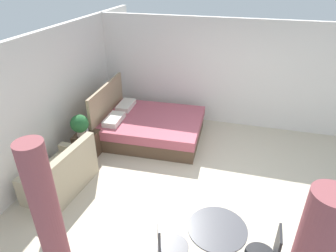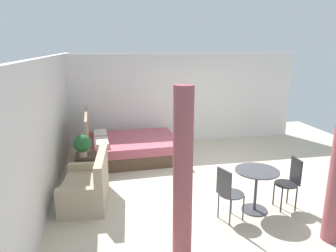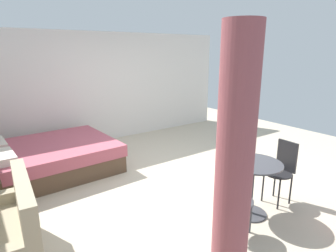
# 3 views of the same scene
# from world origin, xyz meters

# --- Properties ---
(ground_plane) EXTENTS (8.55, 9.72, 0.02)m
(ground_plane) POSITION_xyz_m (0.00, 0.00, -0.01)
(ground_plane) COLOR beige
(wall_back) EXTENTS (8.55, 0.12, 2.57)m
(wall_back) POSITION_xyz_m (0.00, 3.36, 1.29)
(wall_back) COLOR silver
(wall_back) RESTS_ON ground
(wall_right) EXTENTS (0.12, 6.72, 2.57)m
(wall_right) POSITION_xyz_m (2.78, 0.00, 1.29)
(wall_right) COLOR silver
(wall_right) RESTS_ON ground
(bed) EXTENTS (1.87, 2.29, 1.22)m
(bed) POSITION_xyz_m (1.49, 1.73, 0.29)
(bed) COLOR brown
(bed) RESTS_ON ground
(couch) EXTENTS (1.33, 0.86, 0.89)m
(couch) POSITION_xyz_m (-0.65, 2.66, 0.29)
(couch) COLOR tan
(couch) RESTS_ON ground
(nightstand) EXTENTS (0.51, 0.42, 0.55)m
(nightstand) POSITION_xyz_m (0.40, 2.74, 0.27)
(nightstand) COLOR #473323
(nightstand) RESTS_ON ground
(potted_plant) EXTENTS (0.36, 0.36, 0.46)m
(potted_plant) POSITION_xyz_m (0.30, 2.78, 0.82)
(potted_plant) COLOR tan
(potted_plant) RESTS_ON nightstand
(vase) EXTENTS (0.08, 0.08, 0.17)m
(vase) POSITION_xyz_m (0.52, 2.79, 0.63)
(vase) COLOR silver
(vase) RESTS_ON nightstand
(balcony_table) EXTENTS (0.74, 0.74, 0.75)m
(balcony_table) POSITION_xyz_m (-1.53, -0.18, 0.52)
(balcony_table) COLOR #3F3F44
(balcony_table) RESTS_ON ground
(cafe_chair_near_window) EXTENTS (0.52, 0.52, 0.91)m
(cafe_chair_near_window) POSITION_xyz_m (-1.75, 0.42, 0.54)
(cafe_chair_near_window) COLOR #3F3F44
(cafe_chair_near_window) RESTS_ON ground
(cafe_chair_near_couch) EXTENTS (0.40, 0.40, 0.91)m
(cafe_chair_near_couch) POSITION_xyz_m (-1.55, -0.82, 0.54)
(cafe_chair_near_couch) COLOR black
(cafe_chair_near_couch) RESTS_ON ground
(curtain_right) EXTENTS (0.25, 0.25, 2.34)m
(curtain_right) POSITION_xyz_m (-2.53, 1.36, 1.17)
(curtain_right) COLOR #994C51
(curtain_right) RESTS_ON ground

